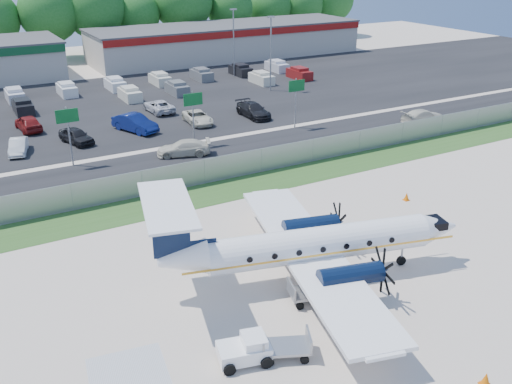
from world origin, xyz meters
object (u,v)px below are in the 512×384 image
aircraft (312,245)px  pushback_tug (246,349)px  baggage_cart_near (285,346)px  baggage_cart_far (311,291)px

aircraft → pushback_tug: size_ratio=7.04×
baggage_cart_near → baggage_cart_far: (3.46, 3.03, 0.02)m
pushback_tug → aircraft: bearing=33.6°
aircraft → pushback_tug: (-6.33, -4.21, -1.52)m
pushback_tug → baggage_cart_near: 1.77m
aircraft → baggage_cart_near: bearing=-134.2°
pushback_tug → baggage_cart_far: bearing=25.4°
baggage_cart_near → pushback_tug: bearing=160.3°
baggage_cart_near → aircraft: bearing=45.8°
baggage_cart_far → pushback_tug: bearing=-154.6°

